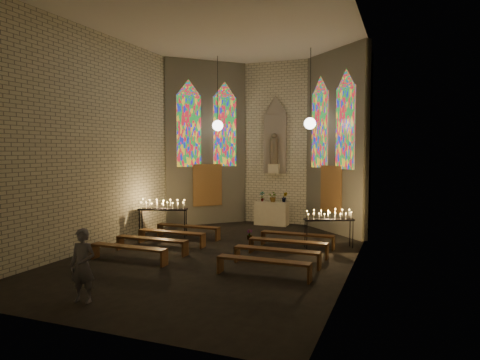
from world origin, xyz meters
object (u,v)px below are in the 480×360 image
(aisle_flower_pot, at_px, (249,235))
(votive_stand_left, at_px, (163,207))
(visitor, at_px, (83,265))
(votive_stand_right, at_px, (329,217))
(altar, at_px, (272,213))

(aisle_flower_pot, relative_size, votive_stand_left, 0.20)
(votive_stand_left, xyz_separation_m, visitor, (2.03, -6.50, -0.34))
(votive_stand_left, bearing_deg, votive_stand_right, -13.76)
(altar, bearing_deg, votive_stand_left, -127.93)
(aisle_flower_pot, distance_m, votive_stand_left, 3.35)
(aisle_flower_pot, height_order, votive_stand_right, votive_stand_right)
(visitor, bearing_deg, votive_stand_right, 51.76)
(altar, xyz_separation_m, votive_stand_right, (3.00, -3.41, 0.52))
(votive_stand_left, bearing_deg, visitor, -90.63)
(altar, distance_m, votive_stand_left, 4.92)
(altar, bearing_deg, visitor, -95.36)
(altar, height_order, aisle_flower_pot, altar)
(votive_stand_left, relative_size, votive_stand_right, 1.12)
(votive_stand_left, bearing_deg, aisle_flower_pot, -5.79)
(aisle_flower_pot, distance_m, visitor, 7.29)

